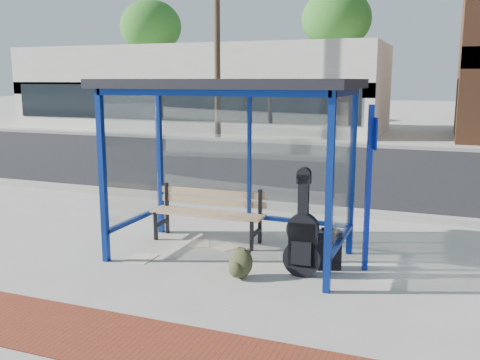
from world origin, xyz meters
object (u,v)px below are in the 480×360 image
at_px(guitar_bag, 303,239).
at_px(suitcase, 328,250).
at_px(bench, 209,211).
at_px(backpack, 240,264).

xyz_separation_m(guitar_bag, suitcase, (0.25, 0.37, -0.22)).
bearing_deg(bench, suitcase, -17.44).
xyz_separation_m(guitar_bag, backpack, (-0.69, -0.36, -0.29)).
xyz_separation_m(suitcase, backpack, (-0.94, -0.72, -0.07)).
height_order(bench, suitcase, bench).
distance_m(guitar_bag, suitcase, 0.49).
bearing_deg(suitcase, bench, 143.32).
bearing_deg(backpack, suitcase, 49.23).
bearing_deg(backpack, bench, 139.61).
bearing_deg(guitar_bag, suitcase, 51.50).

